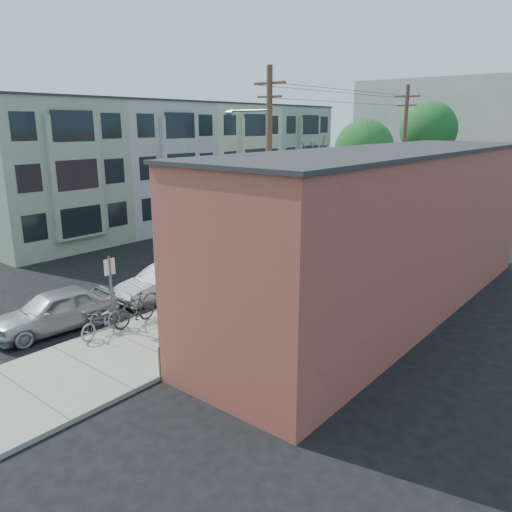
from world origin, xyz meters
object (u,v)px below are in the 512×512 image
Objects in this scene: patio_chair_a at (226,326)px; patio_chair_b at (187,340)px; car_3 at (330,230)px; parked_bike_a at (134,310)px; tree_leafy_mid at (364,150)px; patron_green at (236,304)px; parking_meter_near at (177,285)px; patron_grey at (241,304)px; car_0 at (54,310)px; tree_bare at (310,216)px; tree_leafy_far at (428,130)px; bus at (383,192)px; parked_bike_b at (102,321)px; sign_post at (111,286)px; car_1 at (163,282)px; parking_meter_far at (303,245)px; car_2 at (262,251)px; cyclist at (255,278)px; utility_pole_near at (268,169)px.

patio_chair_a and patio_chair_b have the same top height.
parked_bike_a is at bearing -87.86° from car_3.
tree_leafy_mid is 4.66× the size of patron_green.
patron_green is at bearing -1.00° from parking_meter_near.
car_0 is (-5.16, -4.74, -0.12)m from patron_grey.
tree_leafy_mid is at bearing 90.00° from tree_bare.
tree_leafy_far is at bearing 90.00° from tree_leafy_mid.
tree_bare reaches higher than bus.
parked_bike_b is at bearing -56.57° from patron_green.
tree_leafy_mid reaches higher than parked_bike_a.
car_1 is (-1.55, 3.72, -1.11)m from sign_post.
car_1 is at bearing 129.34° from patio_chair_b.
parking_meter_near is 9.34m from parking_meter_far.
patio_chair_a is (3.36, -16.15, -5.41)m from tree_leafy_mid.
car_3 is at bearing -82.47° from bus.
tree_leafy_far reaches higher than bus.
tree_leafy_far is at bearing 85.35° from car_2.
parking_meter_near is at bearing -108.50° from patron_green.
cyclist reaches higher than car_1.
tree_bare is 3.42× the size of patron_grey.
cyclist is 12.83m from car_3.
tree_bare is 2.56× the size of parked_bike_b.
parking_meter_near is at bearing -15.53° from car_1.
cyclist is 0.37× the size of car_2.
tree_leafy_far is at bearing 90.65° from car_0.
parked_bike_b is (-3.09, -3.81, -0.30)m from patron_green.
utility_pole_near reaches higher than parked_bike_a.
tree_leafy_far is 10.27× the size of patio_chair_b.
sign_post is 4.50m from patio_chair_a.
car_1 is (-2.00, -14.47, -5.27)m from tree_leafy_mid.
parked_bike_a is (-1.69, -5.10, -0.34)m from cyclist.
car_0 is at bearing -99.74° from tree_bare.
car_3 is (-2.00, 17.38, -0.06)m from parked_bike_a.
patio_chair_a is at bearing 35.34° from car_0.
sign_post is at bearing -91.42° from tree_leafy_mid.
car_2 is at bearing 101.22° from parking_meter_near.
parking_meter_near is at bearing -88.26° from car_3.
parking_meter_far is at bearing 177.65° from patron_grey.
car_1 is 0.86× the size of car_2.
patio_chair_b is 0.17× the size of car_2.
patron_green is 0.88× the size of cyclist.
tree_bare is 1.11× the size of car_0.
parked_bike_b is at bearing -85.35° from bus.
tree_leafy_far is 26.04m from patron_green.
car_2 is (-1.62, 1.54, -4.67)m from utility_pole_near.
parking_meter_near is 0.27× the size of car_0.
bus is (-3.98, 18.23, 0.70)m from parking_meter_far.
sign_post is at bearing -88.24° from parking_meter_near.
car_2 is at bearing 136.59° from utility_pole_near.
tree_leafy_mid is 14.10m from bus.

